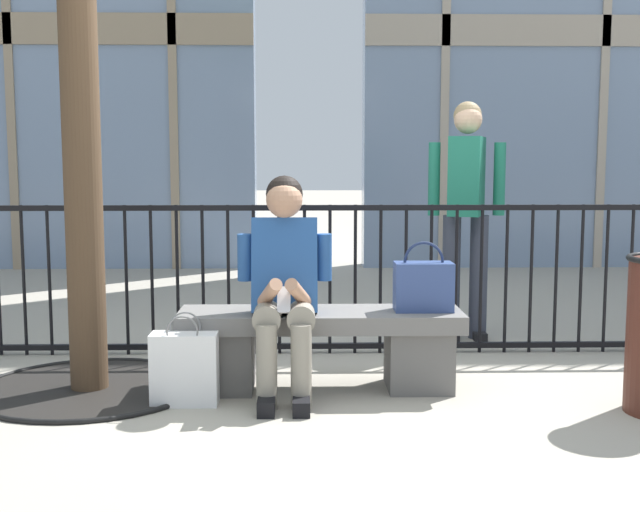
{
  "coord_description": "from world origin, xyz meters",
  "views": [
    {
      "loc": [
        -0.11,
        -4.52,
        1.3
      ],
      "look_at": [
        0.0,
        0.1,
        0.75
      ],
      "focal_mm": 45.7,
      "sensor_mm": 36.0,
      "label": 1
    }
  ],
  "objects_px": {
    "shopping_bag": "(185,368)",
    "stone_bench": "(320,342)",
    "bystander_at_railing": "(466,201)",
    "handbag_on_bench": "(423,285)",
    "seated_person_with_phone": "(284,279)"
  },
  "relations": [
    {
      "from": "stone_bench",
      "to": "shopping_bag",
      "type": "xyz_separation_m",
      "value": [
        -0.73,
        -0.28,
        -0.07
      ]
    },
    {
      "from": "shopping_bag",
      "to": "bystander_at_railing",
      "type": "height_order",
      "value": "bystander_at_railing"
    },
    {
      "from": "seated_person_with_phone",
      "to": "bystander_at_railing",
      "type": "distance_m",
      "value": 1.95
    },
    {
      "from": "handbag_on_bench",
      "to": "bystander_at_railing",
      "type": "height_order",
      "value": "bystander_at_railing"
    },
    {
      "from": "shopping_bag",
      "to": "stone_bench",
      "type": "bearing_deg",
      "value": 21.21
    },
    {
      "from": "bystander_at_railing",
      "to": "shopping_bag",
      "type": "bearing_deg",
      "value": -138.87
    },
    {
      "from": "handbag_on_bench",
      "to": "bystander_at_railing",
      "type": "xyz_separation_m",
      "value": [
        0.5,
        1.31,
        0.41
      ]
    },
    {
      "from": "stone_bench",
      "to": "bystander_at_railing",
      "type": "xyz_separation_m",
      "value": [
        1.08,
        1.3,
        0.73
      ]
    },
    {
      "from": "seated_person_with_phone",
      "to": "handbag_on_bench",
      "type": "relative_size",
      "value": 3.08
    },
    {
      "from": "stone_bench",
      "to": "handbag_on_bench",
      "type": "bearing_deg",
      "value": -0.99
    },
    {
      "from": "bystander_at_railing",
      "to": "handbag_on_bench",
      "type": "bearing_deg",
      "value": -110.96
    },
    {
      "from": "handbag_on_bench",
      "to": "seated_person_with_phone",
      "type": "bearing_deg",
      "value": -171.35
    },
    {
      "from": "seated_person_with_phone",
      "to": "shopping_bag",
      "type": "relative_size",
      "value": 2.47
    },
    {
      "from": "stone_bench",
      "to": "seated_person_with_phone",
      "type": "xyz_separation_m",
      "value": [
        -0.2,
        -0.13,
        0.38
      ]
    },
    {
      "from": "shopping_bag",
      "to": "bystander_at_railing",
      "type": "relative_size",
      "value": 0.29
    }
  ]
}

